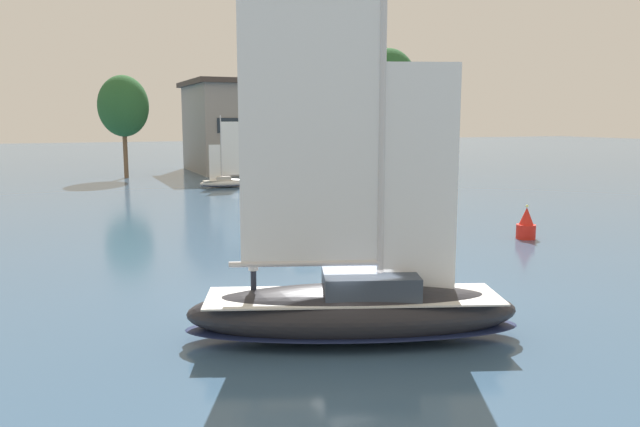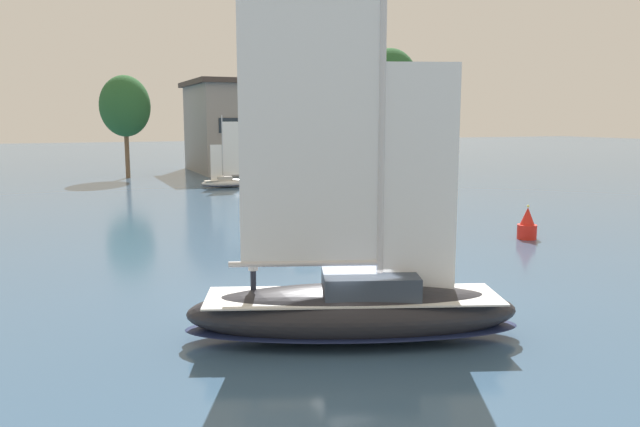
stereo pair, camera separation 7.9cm
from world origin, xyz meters
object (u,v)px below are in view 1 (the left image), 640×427
at_px(sailboat_moored_mid_channel, 346,237).
at_px(channel_buoy, 526,225).
at_px(tree_shore_center, 123,106).
at_px(sailboat_moored_near_marina, 226,181).
at_px(tree_shore_left, 388,85).
at_px(sailboat_main, 354,305).

height_order(sailboat_moored_mid_channel, channel_buoy, sailboat_moored_mid_channel).
relative_size(tree_shore_center, sailboat_moored_near_marina, 1.64).
xyz_separation_m(tree_shore_left, sailboat_moored_mid_channel, (-32.27, -53.83, -12.19)).
height_order(sailboat_main, sailboat_moored_mid_channel, sailboat_main).
relative_size(sailboat_main, sailboat_moored_mid_channel, 1.52).
xyz_separation_m(sailboat_moored_near_marina, sailboat_moored_mid_channel, (-1.86, -35.97, 0.02)).
height_order(sailboat_main, sailboat_moored_near_marina, sailboat_main).
xyz_separation_m(sailboat_moored_near_marina, channel_buoy, (10.30, -37.45, 0.18)).
xyz_separation_m(tree_shore_center, channel_buoy, (19.52, -53.71, -8.39)).
height_order(tree_shore_left, sailboat_moored_mid_channel, tree_shore_left).
xyz_separation_m(tree_shore_center, sailboat_moored_near_marina, (9.22, -16.26, -8.57)).
distance_m(tree_shore_center, sailboat_moored_near_marina, 20.57).
height_order(tree_shore_center, sailboat_moored_near_marina, tree_shore_center).
bearing_deg(channel_buoy, sailboat_moored_mid_channel, 173.04).
distance_m(sailboat_moored_near_marina, sailboat_moored_mid_channel, 36.02).
xyz_separation_m(sailboat_main, sailboat_moored_near_marina, (8.06, 49.91, -0.54)).
xyz_separation_m(tree_shore_left, channel_buoy, (-20.12, -55.31, -12.03)).
bearing_deg(tree_shore_center, sailboat_moored_mid_channel, -81.97).
distance_m(tree_shore_left, tree_shore_center, 39.84).
xyz_separation_m(tree_shore_left, tree_shore_center, (-39.64, -1.59, -3.63)).
bearing_deg(sailboat_moored_mid_channel, tree_shore_left, 59.06).
distance_m(tree_shore_center, sailboat_moored_mid_channel, 53.44).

